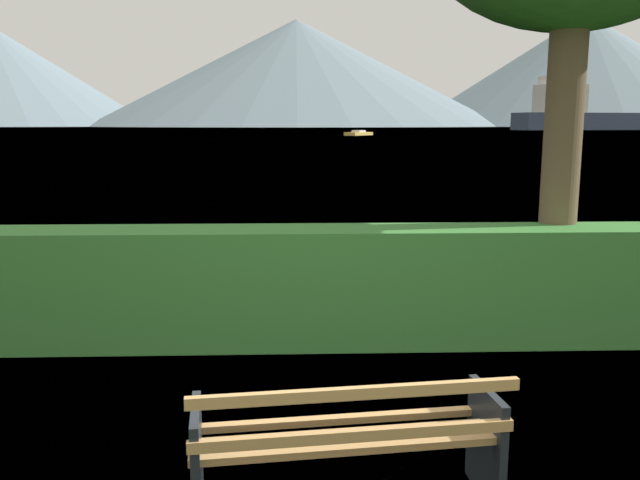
{
  "coord_description": "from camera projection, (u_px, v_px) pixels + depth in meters",
  "views": [
    {
      "loc": [
        -0.28,
        -3.62,
        2.25
      ],
      "look_at": [
        0.0,
        4.36,
        0.84
      ],
      "focal_mm": 37.11,
      "sensor_mm": 36.0,
      "label": 1
    }
  ],
  "objects": [
    {
      "name": "distant_hills",
      "position": [
        325.0,
        73.0,
        520.71
      ],
      "size": [
        732.72,
        320.07,
        88.21
      ],
      "color": "slate",
      "rests_on": "ground_plane"
    },
    {
      "name": "water_surface",
      "position": [
        297.0,
        128.0,
        306.84
      ],
      "size": [
        620.0,
        620.0,
        0.0
      ],
      "primitive_type": "plane",
      "color": "#6B8EA3",
      "rests_on": "ground_plane"
    },
    {
      "name": "fishing_boat_near",
      "position": [
        359.0,
        133.0,
        124.81
      ],
      "size": [
        6.01,
        7.6,
        0.97
      ],
      "color": "gold",
      "rests_on": "water_surface"
    },
    {
      "name": "park_bench",
      "position": [
        348.0,
        442.0,
        3.83
      ],
      "size": [
        1.86,
        0.77,
        0.87
      ],
      "color": "tan",
      "rests_on": "ground_plane"
    },
    {
      "name": "cargo_ship_large",
      "position": [
        610.0,
        115.0,
        231.44
      ],
      "size": [
        84.87,
        30.27,
        18.1
      ],
      "color": "#2D384C",
      "rests_on": "water_surface"
    },
    {
      "name": "hedge_row",
      "position": [
        325.0,
        286.0,
        6.78
      ],
      "size": [
        9.16,
        0.7,
        1.2
      ],
      "primitive_type": "cube",
      "color": "#387A33",
      "rests_on": "ground_plane"
    }
  ]
}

